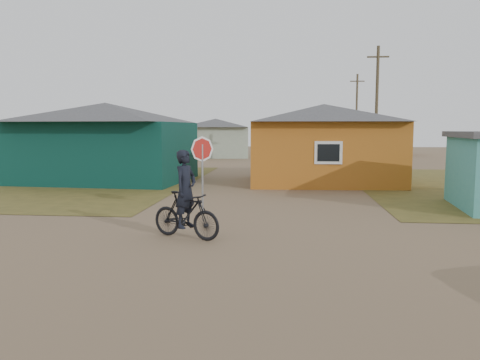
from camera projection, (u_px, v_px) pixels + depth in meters
name	position (u px, v px, depth m)	size (l,w,h in m)	color
ground	(252.00, 257.00, 9.92)	(120.00, 120.00, 0.00)	brown
grass_nw	(1.00, 181.00, 24.18)	(20.00, 18.00, 0.00)	brown
house_teal	(106.00, 141.00, 23.89)	(8.93, 7.08, 4.00)	#08302A
house_yellow	(323.00, 142.00, 23.29)	(7.72, 6.76, 3.90)	#AE601A
house_pale_west	(216.00, 137.00, 43.93)	(7.04, 6.15, 3.60)	#99A58E
house_beige_east	(378.00, 136.00, 48.26)	(6.95, 6.05, 3.60)	gray
house_pale_north	(166.00, 136.00, 56.61)	(6.28, 5.81, 3.40)	#99A58E
utility_pole_near	(377.00, 106.00, 30.56)	(1.40, 0.20, 8.00)	brown
utility_pole_far	(356.00, 114.00, 46.28)	(1.40, 0.20, 8.00)	brown
stop_sign	(202.00, 157.00, 14.72)	(0.78, 0.28, 2.46)	gray
cyclist	(186.00, 206.00, 11.50)	(1.99, 1.27, 2.19)	black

